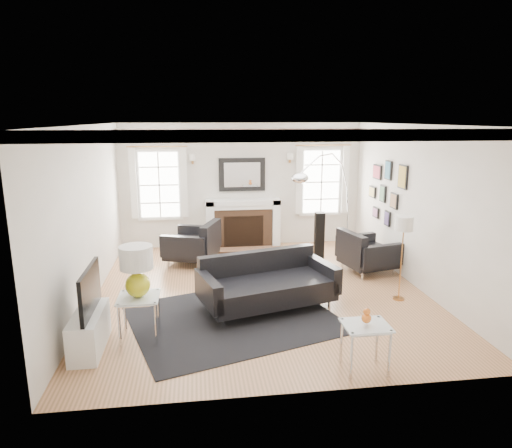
{
  "coord_description": "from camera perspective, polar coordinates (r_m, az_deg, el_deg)",
  "views": [
    {
      "loc": [
        -1.04,
        -7.29,
        2.91
      ],
      "look_at": [
        -0.03,
        0.3,
        1.12
      ],
      "focal_mm": 32.0,
      "sensor_mm": 36.0,
      "label": 1
    }
  ],
  "objects": [
    {
      "name": "mantel_mirror",
      "position": [
        10.37,
        -1.76,
        6.19
      ],
      "size": [
        1.05,
        0.07,
        0.75
      ],
      "color": "black",
      "rests_on": "back_wall"
    },
    {
      "name": "ceiling",
      "position": [
        7.37,
        0.59,
        12.32
      ],
      "size": [
        5.5,
        6.0,
        0.02
      ],
      "primitive_type": "cube",
      "color": "white",
      "rests_on": "back_wall"
    },
    {
      "name": "area_rug",
      "position": [
        6.93,
        -2.89,
        -11.62
      ],
      "size": [
        3.46,
        3.15,
        0.01
      ],
      "primitive_type": "cube",
      "rotation": [
        0.0,
        0.0,
        0.31
      ],
      "color": "black",
      "rests_on": "floor"
    },
    {
      "name": "nesting_table",
      "position": [
        5.58,
        13.52,
        -13.23
      ],
      "size": [
        0.53,
        0.44,
        0.58
      ],
      "color": "silver",
      "rests_on": "floor"
    },
    {
      "name": "arc_floor_lamp",
      "position": [
        9.24,
        8.71,
        2.66
      ],
      "size": [
        1.63,
        1.51,
        2.31
      ],
      "color": "silver",
      "rests_on": "floor"
    },
    {
      "name": "side_table_left",
      "position": [
        6.35,
        -14.42,
        -9.68
      ],
      "size": [
        0.54,
        0.54,
        0.6
      ],
      "color": "silver",
      "rests_on": "floor"
    },
    {
      "name": "speaker_tower",
      "position": [
        9.69,
        7.91,
        -1.41
      ],
      "size": [
        0.22,
        0.22,
        0.98
      ],
      "primitive_type": "cube",
      "rotation": [
        0.0,
        0.0,
        -0.1
      ],
      "color": "black",
      "rests_on": "floor"
    },
    {
      "name": "orange_vase",
      "position": [
        5.49,
        13.65,
        -11.17
      ],
      "size": [
        0.11,
        0.11,
        0.18
      ],
      "color": "orange",
      "rests_on": "nesting_table"
    },
    {
      "name": "right_wall",
      "position": [
        8.36,
        19.59,
        2.0
      ],
      "size": [
        0.04,
        6.0,
        2.8
      ],
      "primitive_type": "cube",
      "color": "silver",
      "rests_on": "floor"
    },
    {
      "name": "left_wall",
      "position": [
        7.64,
        -20.32,
        0.95
      ],
      "size": [
        0.04,
        6.0,
        2.8
      ],
      "primitive_type": "cube",
      "color": "silver",
      "rests_on": "floor"
    },
    {
      "name": "armchair_right",
      "position": [
        8.99,
        13.48,
        -3.57
      ],
      "size": [
        1.09,
        1.17,
        0.67
      ],
      "color": "black",
      "rests_on": "floor"
    },
    {
      "name": "fireplace",
      "position": [
        10.41,
        -1.62,
        0.02
      ],
      "size": [
        1.7,
        0.69,
        1.11
      ],
      "color": "white",
      "rests_on": "floor"
    },
    {
      "name": "armchair_left",
      "position": [
        9.34,
        -7.64,
        -2.54
      ],
      "size": [
        1.24,
        1.31,
        0.71
      ],
      "color": "black",
      "rests_on": "floor"
    },
    {
      "name": "gallery_wall",
      "position": [
        9.47,
        15.95,
        4.31
      ],
      "size": [
        0.04,
        1.73,
        1.29
      ],
      "color": "black",
      "rests_on": "right_wall"
    },
    {
      "name": "front_wall",
      "position": [
        4.67,
        5.8,
        -5.76
      ],
      "size": [
        5.5,
        0.04,
        2.8
      ],
      "primitive_type": "cube",
      "color": "silver",
      "rests_on": "floor"
    },
    {
      "name": "back_wall",
      "position": [
        10.45,
        -1.77,
        4.86
      ],
      "size": [
        5.5,
        0.04,
        2.8
      ],
      "primitive_type": "cube",
      "color": "silver",
      "rests_on": "floor"
    },
    {
      "name": "stick_floor_lamp",
      "position": [
        7.58,
        17.99,
        -0.45
      ],
      "size": [
        0.28,
        0.28,
        1.39
      ],
      "color": "#BE8042",
      "rests_on": "floor"
    },
    {
      "name": "tv_unit",
      "position": [
        6.31,
        -20.1,
        -11.8
      ],
      "size": [
        0.35,
        1.0,
        1.09
      ],
      "color": "white",
      "rests_on": "floor"
    },
    {
      "name": "window_right",
      "position": [
        10.74,
        8.17,
        5.27
      ],
      "size": [
        1.24,
        0.15,
        1.62
      ],
      "color": "white",
      "rests_on": "back_wall"
    },
    {
      "name": "crown_molding",
      "position": [
        7.37,
        0.58,
        11.86
      ],
      "size": [
        5.5,
        6.0,
        0.12
      ],
      "primitive_type": "cube",
      "color": "white",
      "rests_on": "back_wall"
    },
    {
      "name": "window_left",
      "position": [
        10.37,
        -12.0,
        4.84
      ],
      "size": [
        1.24,
        0.15,
        1.62
      ],
      "color": "white",
      "rests_on": "back_wall"
    },
    {
      "name": "sofa",
      "position": [
        7.18,
        1.29,
        -7.54
      ],
      "size": [
        2.26,
        1.48,
        0.68
      ],
      "color": "black",
      "rests_on": "floor"
    },
    {
      "name": "floor",
      "position": [
        7.92,
        0.54,
        -8.38
      ],
      "size": [
        6.0,
        6.0,
        0.0
      ],
      "primitive_type": "plane",
      "color": "#90613C",
      "rests_on": "ground"
    },
    {
      "name": "gourd_lamp",
      "position": [
        6.18,
        -14.69,
        -5.32
      ],
      "size": [
        0.43,
        0.43,
        0.69
      ],
      "color": "gold",
      "rests_on": "side_table_left"
    },
    {
      "name": "coffee_table",
      "position": [
        7.77,
        -2.51,
        -6.37
      ],
      "size": [
        0.77,
        0.77,
        0.34
      ],
      "color": "silver",
      "rests_on": "floor"
    }
  ]
}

